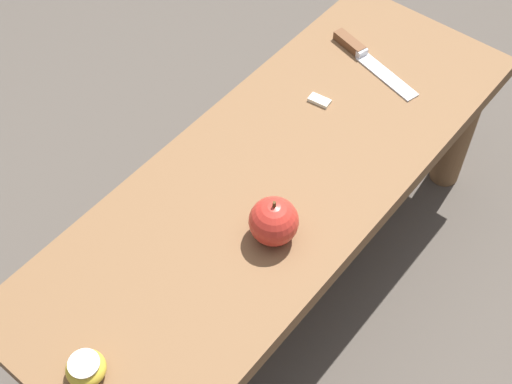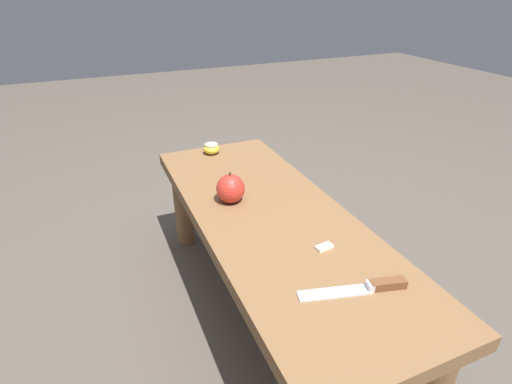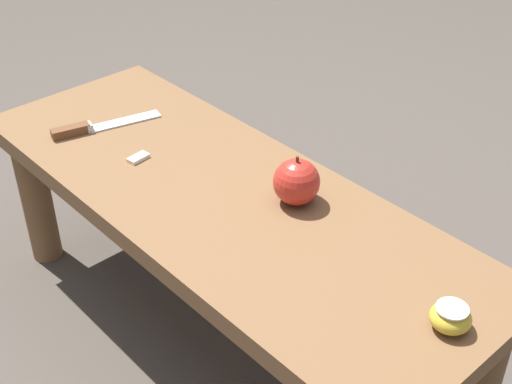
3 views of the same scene
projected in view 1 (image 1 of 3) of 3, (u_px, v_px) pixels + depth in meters
The scene contains 6 objects.
ground_plane at pixel (274, 278), 1.64m from camera, with size 8.00×8.00×0.00m, color #4C443D.
wooden_bench at pixel (277, 195), 1.39m from camera, with size 1.14×0.42×0.38m.
knife at pixel (362, 54), 1.52m from camera, with size 0.09×0.24×0.02m.
apple_whole at pixel (274, 221), 1.21m from camera, with size 0.09×0.09×0.10m.
apple_cut at pixel (86, 368), 1.07m from camera, with size 0.06×0.06×0.04m.
apple_slice_near_knife at pixel (319, 100), 1.44m from camera, with size 0.03×0.05×0.01m.
Camera 1 is at (0.68, 0.50, 1.42)m, focal length 50.00 mm.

